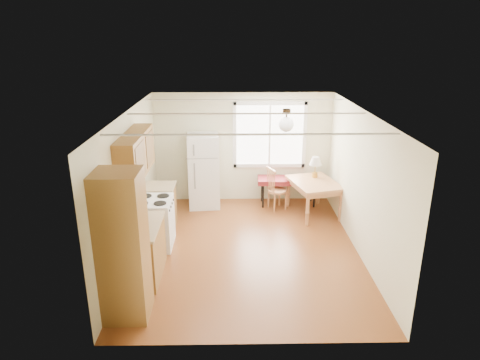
{
  "coord_description": "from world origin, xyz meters",
  "views": [
    {
      "loc": [
        -0.24,
        -6.93,
        3.75
      ],
      "look_at": [
        -0.1,
        0.54,
        1.15
      ],
      "focal_mm": 32.0,
      "sensor_mm": 36.0,
      "label": 1
    }
  ],
  "objects_px": {
    "bench": "(288,181)",
    "dining_table": "(314,186)",
    "chair": "(274,186)",
    "refrigerator": "(204,171)"
  },
  "relations": [
    {
      "from": "bench",
      "to": "dining_table",
      "type": "relative_size",
      "value": 1.02
    },
    {
      "from": "refrigerator",
      "to": "bench",
      "type": "bearing_deg",
      "value": -3.77
    },
    {
      "from": "bench",
      "to": "chair",
      "type": "relative_size",
      "value": 1.47
    },
    {
      "from": "refrigerator",
      "to": "bench",
      "type": "xyz_separation_m",
      "value": [
        1.9,
        0.03,
        -0.26
      ]
    },
    {
      "from": "dining_table",
      "to": "chair",
      "type": "bearing_deg",
      "value": 147.74
    },
    {
      "from": "refrigerator",
      "to": "dining_table",
      "type": "xyz_separation_m",
      "value": [
        2.39,
        -0.52,
        -0.19
      ]
    },
    {
      "from": "refrigerator",
      "to": "dining_table",
      "type": "relative_size",
      "value": 1.2
    },
    {
      "from": "bench",
      "to": "chair",
      "type": "distance_m",
      "value": 0.45
    },
    {
      "from": "bench",
      "to": "refrigerator",
      "type": "bearing_deg",
      "value": -176.9
    },
    {
      "from": "dining_table",
      "to": "chair",
      "type": "relative_size",
      "value": 1.45
    }
  ]
}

